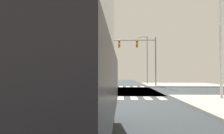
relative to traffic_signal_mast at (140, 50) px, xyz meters
The scene contains 10 objects.
ground 11.07m from the traffic_signal_mast, 127.69° to the right, with size 90.00×90.00×0.05m.
sidewalk_corner_ne 9.66m from the traffic_signal_mast, 31.24° to the left, with size 12.00×12.00×0.14m.
sidewalk_corner_nw 20.11m from the traffic_signal_mast, 167.36° to the left, with size 12.00×12.00×0.14m.
crosswalk_near 17.08m from the traffic_signal_mast, 112.50° to the right, with size 13.50×2.00×0.01m.
crosswalk_far 8.10m from the traffic_signal_mast, behind, with size 13.50×2.00×0.01m.
traffic_signal_mast is the anchor object (origin of this frame).
street_lamp 6.50m from the traffic_signal_mast, 76.29° to the left, with size 1.78×0.32×8.28m.
bank_building 24.46m from the traffic_signal_mast, 164.07° to the left, with size 17.28×7.97×4.79m.
sedan_queued_4 15.91m from the traffic_signal_mast, 135.53° to the left, with size 1.80×4.30×1.88m.
box_truck_leading_1 26.53m from the traffic_signal_mast, 98.67° to the right, with size 2.40×7.20×4.85m.
Camera 1 is at (3.36, -23.17, 1.75)m, focal length 34.62 mm.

